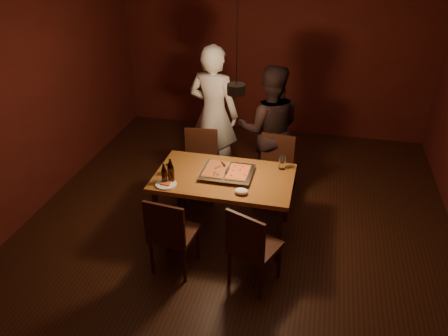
% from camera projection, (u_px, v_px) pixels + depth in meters
% --- Properties ---
extents(room_shell, '(6.00, 6.00, 6.00)m').
position_uv_depth(room_shell, '(236.00, 123.00, 4.39)').
color(room_shell, '#33180E').
rests_on(room_shell, ground).
extents(dining_table, '(1.50, 0.90, 0.75)m').
position_uv_depth(dining_table, '(224.00, 182.00, 4.78)').
color(dining_table, '#965B26').
rests_on(dining_table, floor).
extents(chair_far_left, '(0.47, 0.47, 0.49)m').
position_uv_depth(chair_far_left, '(200.00, 158.00, 5.56)').
color(chair_far_left, '#38190F').
rests_on(chair_far_left, floor).
extents(chair_far_right, '(0.46, 0.46, 0.49)m').
position_uv_depth(chair_far_right, '(275.00, 164.00, 5.41)').
color(chair_far_right, '#38190F').
rests_on(chair_far_right, floor).
extents(chair_near_left, '(0.46, 0.46, 0.49)m').
position_uv_depth(chair_near_left, '(170.00, 229.00, 4.27)').
color(chair_near_left, '#38190F').
rests_on(chair_near_left, floor).
extents(chair_near_right, '(0.55, 0.55, 0.49)m').
position_uv_depth(chair_near_right, '(251.00, 242.00, 4.10)').
color(chair_near_right, '#38190F').
rests_on(chair_near_right, floor).
extents(pizza_tray, '(0.56, 0.46, 0.05)m').
position_uv_depth(pizza_tray, '(227.00, 173.00, 4.75)').
color(pizza_tray, silver).
rests_on(pizza_tray, dining_table).
extents(pizza_meat, '(0.24, 0.38, 0.02)m').
position_uv_depth(pizza_meat, '(216.00, 169.00, 4.77)').
color(pizza_meat, maroon).
rests_on(pizza_meat, pizza_tray).
extents(pizza_cheese, '(0.23, 0.36, 0.02)m').
position_uv_depth(pizza_cheese, '(238.00, 172.00, 4.71)').
color(pizza_cheese, gold).
rests_on(pizza_cheese, pizza_tray).
extents(spatula, '(0.20, 0.25, 0.04)m').
position_uv_depth(spatula, '(227.00, 170.00, 4.74)').
color(spatula, silver).
rests_on(spatula, pizza_tray).
extents(beer_bottle_a, '(0.06, 0.06, 0.23)m').
position_uv_depth(beer_bottle_a, '(164.00, 174.00, 4.56)').
color(beer_bottle_a, black).
rests_on(beer_bottle_a, dining_table).
extents(beer_bottle_b, '(0.07, 0.07, 0.27)m').
position_uv_depth(beer_bottle_b, '(171.00, 171.00, 4.58)').
color(beer_bottle_b, black).
rests_on(beer_bottle_b, dining_table).
extents(water_glass_left, '(0.08, 0.08, 0.12)m').
position_uv_depth(water_glass_left, '(169.00, 170.00, 4.75)').
color(water_glass_left, silver).
rests_on(water_glass_left, dining_table).
extents(water_glass_right, '(0.07, 0.07, 0.15)m').
position_uv_depth(water_glass_right, '(282.00, 163.00, 4.85)').
color(water_glass_right, silver).
rests_on(water_glass_right, dining_table).
extents(plate_slice, '(0.22, 0.22, 0.03)m').
position_uv_depth(plate_slice, '(166.00, 184.00, 4.58)').
color(plate_slice, white).
rests_on(plate_slice, dining_table).
extents(napkin, '(0.14, 0.11, 0.06)m').
position_uv_depth(napkin, '(241.00, 191.00, 4.42)').
color(napkin, white).
rests_on(napkin, dining_table).
extents(diner_white, '(0.74, 0.54, 1.86)m').
position_uv_depth(diner_white, '(214.00, 114.00, 5.80)').
color(diner_white, silver).
rests_on(diner_white, floor).
extents(diner_dark, '(0.91, 0.76, 1.68)m').
position_uv_depth(diner_dark, '(269.00, 129.00, 5.59)').
color(diner_dark, black).
rests_on(diner_dark, floor).
extents(pendant_lamp, '(0.18, 0.18, 1.10)m').
position_uv_depth(pendant_lamp, '(236.00, 88.00, 4.21)').
color(pendant_lamp, black).
rests_on(pendant_lamp, ceiling).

